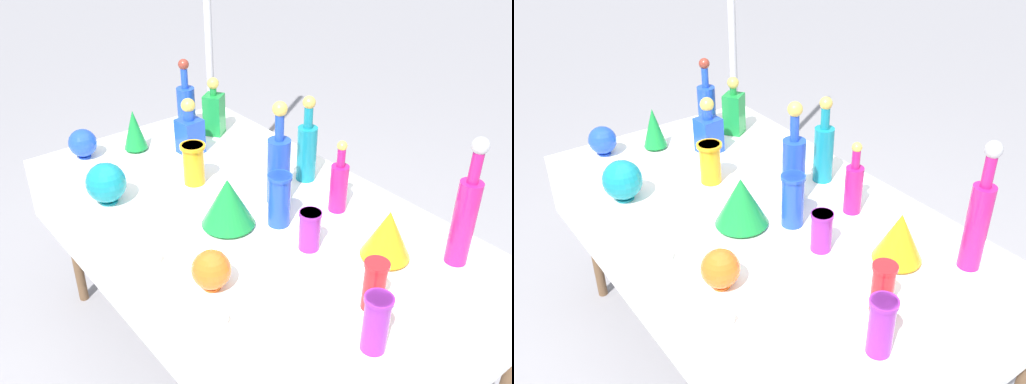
{
  "view_description": "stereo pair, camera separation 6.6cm",
  "coord_description": "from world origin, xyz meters",
  "views": [
    {
      "loc": [
        1.35,
        -1.08,
        1.9
      ],
      "look_at": [
        0.0,
        0.0,
        0.86
      ],
      "focal_mm": 40.0,
      "sensor_mm": 36.0,
      "label": 1
    },
    {
      "loc": [
        1.39,
        -1.02,
        1.9
      ],
      "look_at": [
        0.0,
        0.0,
        0.86
      ],
      "focal_mm": 40.0,
      "sensor_mm": 36.0,
      "label": 2
    }
  ],
  "objects": [
    {
      "name": "tall_bottle_3",
      "position": [
        -0.8,
        0.22,
        0.88
      ],
      "size": [
        0.08,
        0.08,
        0.34
      ],
      "color": "blue",
      "rests_on": "display_table"
    },
    {
      "name": "round_bowl_0",
      "position": [
        -0.42,
        -0.38,
        0.84
      ],
      "size": [
        0.15,
        0.15,
        0.16
      ],
      "color": "teal",
      "rests_on": "display_table"
    },
    {
      "name": "fluted_vase_1",
      "position": [
        0.46,
        0.17,
        0.85
      ],
      "size": [
        0.16,
        0.16,
        0.18
      ],
      "color": "orange",
      "rests_on": "display_table"
    },
    {
      "name": "cardboard_box_behind_left",
      "position": [
        -0.57,
        0.97,
        0.13
      ],
      "size": [
        0.42,
        0.36,
        0.33
      ],
      "color": "tan",
      "rests_on": "ground"
    },
    {
      "name": "fluted_vase_2",
      "position": [
        -0.01,
        -0.12,
        0.86
      ],
      "size": [
        0.19,
        0.19,
        0.19
      ],
      "color": "#198C38",
      "rests_on": "display_table"
    },
    {
      "name": "tall_bottle_2",
      "position": [
        -0.03,
        0.13,
        0.91
      ],
      "size": [
        0.09,
        0.09,
        0.4
      ],
      "color": "blue",
      "rests_on": "display_table"
    },
    {
      "name": "round_bowl_2",
      "position": [
        -0.82,
        -0.29,
        0.83
      ],
      "size": [
        0.12,
        0.12,
        0.13
      ],
      "color": "blue",
      "rests_on": "display_table"
    },
    {
      "name": "price_tag_left",
      "position": [
        -0.0,
        -0.41,
        0.78
      ],
      "size": [
        0.05,
        0.02,
        0.03
      ],
      "primitive_type": "cube",
      "rotation": [
        -0.21,
        0.0,
        0.06
      ],
      "color": "white",
      "rests_on": "display_table"
    },
    {
      "name": "price_tag_center",
      "position": [
        0.36,
        -0.41,
        0.78
      ],
      "size": [
        0.05,
        0.02,
        0.03
      ],
      "primitive_type": "cube",
      "rotation": [
        -0.21,
        0.0,
        -0.13
      ],
      "color": "white",
      "rests_on": "display_table"
    },
    {
      "name": "slender_vase_2",
      "position": [
        0.26,
        0.02,
        0.84
      ],
      "size": [
        0.08,
        0.08,
        0.14
      ],
      "color": "purple",
      "rests_on": "display_table"
    },
    {
      "name": "slender_vase_3",
      "position": [
        -0.34,
        -0.04,
        0.85
      ],
      "size": [
        0.1,
        0.1,
        0.17
      ],
      "color": "orange",
      "rests_on": "display_table"
    },
    {
      "name": "tall_bottle_1",
      "position": [
        0.15,
        0.26,
        0.87
      ],
      "size": [
        0.07,
        0.07,
        0.28
      ],
      "color": "#C61972",
      "rests_on": "display_table"
    },
    {
      "name": "square_decanter_1",
      "position": [
        -0.58,
        0.09,
        0.86
      ],
      "size": [
        0.1,
        0.1,
        0.25
      ],
      "color": "blue",
      "rests_on": "display_table"
    },
    {
      "name": "fluted_vase_0",
      "position": [
        -0.74,
        -0.08,
        0.86
      ],
      "size": [
        0.1,
        0.1,
        0.19
      ],
      "color": "#198C38",
      "rests_on": "display_table"
    },
    {
      "name": "round_bowl_1",
      "position": [
        0.23,
        -0.35,
        0.83
      ],
      "size": [
        0.12,
        0.12,
        0.13
      ],
      "color": "orange",
      "rests_on": "display_table"
    },
    {
      "name": "tall_bottle_0",
      "position": [
        -0.09,
        0.33,
        0.9
      ],
      "size": [
        0.08,
        0.08,
        0.35
      ],
      "color": "teal",
      "rests_on": "display_table"
    },
    {
      "name": "canopy_pole",
      "position": [
        -1.28,
        0.68,
        0.97
      ],
      "size": [
        0.18,
        0.18,
        2.46
      ],
      "color": "silver",
      "rests_on": "ground"
    },
    {
      "name": "slender_vase_4",
      "position": [
        0.09,
        0.03,
        0.86
      ],
      "size": [
        0.09,
        0.09,
        0.2
      ],
      "color": "blue",
      "rests_on": "display_table"
    },
    {
      "name": "square_decanter_0",
      "position": [
        -0.67,
        0.29,
        0.87
      ],
      "size": [
        0.11,
        0.11,
        0.27
      ],
      "color": "#198C38",
      "rests_on": "display_table"
    },
    {
      "name": "tall_bottle_4",
      "position": [
        0.61,
        0.34,
        0.94
      ],
      "size": [
        0.07,
        0.07,
        0.44
      ],
      "color": "#C61972",
      "rests_on": "display_table"
    },
    {
      "name": "ground_plane",
      "position": [
        0.0,
        0.0,
        0.0
      ],
      "size": [
        40.0,
        40.0,
        0.0
      ],
      "primitive_type": "plane",
      "color": "gray"
    },
    {
      "name": "display_table",
      "position": [
        0.0,
        -0.03,
        0.71
      ],
      "size": [
        1.9,
        1.02,
        0.76
      ],
      "color": "white",
      "rests_on": "ground"
    },
    {
      "name": "slender_vase_1",
      "position": [
        0.59,
        -0.04,
        0.85
      ],
      "size": [
        0.07,
        0.07,
        0.16
      ],
      "color": "red",
      "rests_on": "display_table"
    },
    {
      "name": "slender_vase_0",
      "position": [
        0.69,
        -0.16,
        0.85
      ],
      "size": [
        0.08,
        0.08,
        0.18
      ],
      "color": "purple",
      "rests_on": "display_table"
    }
  ]
}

